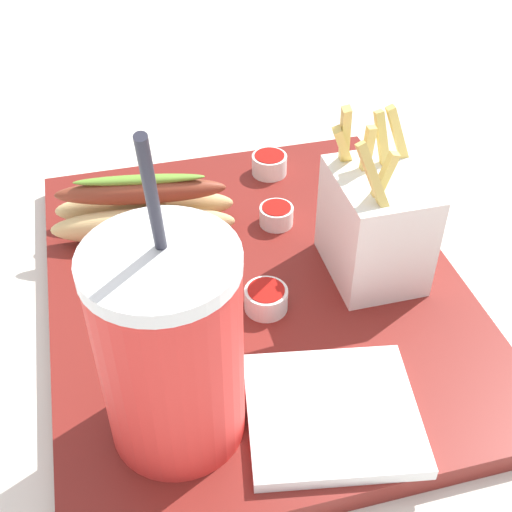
{
  "coord_description": "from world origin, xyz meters",
  "views": [
    {
      "loc": [
        0.42,
        -0.11,
        0.42
      ],
      "look_at": [
        0.0,
        0.0,
        0.05
      ],
      "focal_mm": 46.86,
      "sensor_mm": 36.0,
      "label": 1
    }
  ],
  "objects": [
    {
      "name": "napkin_stack",
      "position": [
        0.15,
        0.02,
        0.03
      ],
      "size": [
        0.13,
        0.14,
        0.01
      ],
      "primitive_type": "cube",
      "rotation": [
        0.0,
        0.0,
        -0.17
      ],
      "color": "white",
      "rests_on": "food_tray"
    },
    {
      "name": "ketchup_cup_1",
      "position": [
        -0.08,
        0.04,
        0.03
      ],
      "size": [
        0.03,
        0.03,
        0.02
      ],
      "color": "white",
      "rests_on": "food_tray"
    },
    {
      "name": "ground_plane",
      "position": [
        0.0,
        0.0,
        -0.01
      ],
      "size": [
        2.4,
        2.4,
        0.02
      ],
      "primitive_type": "cube",
      "color": "silver"
    },
    {
      "name": "ketchup_cup_3",
      "position": [
        0.03,
        0.0,
        0.03
      ],
      "size": [
        0.04,
        0.04,
        0.02
      ],
      "color": "white",
      "rests_on": "food_tray"
    },
    {
      "name": "soda_cup",
      "position": [
        0.13,
        -0.09,
        0.1
      ],
      "size": [
        0.1,
        0.1,
        0.25
      ],
      "color": "red",
      "rests_on": "food_tray"
    },
    {
      "name": "food_tray",
      "position": [
        0.0,
        0.0,
        0.01
      ],
      "size": [
        0.43,
        0.36,
        0.02
      ],
      "primitive_type": "cube",
      "color": "maroon",
      "rests_on": "ground_plane"
    },
    {
      "name": "hot_dog_1",
      "position": [
        -0.1,
        -0.08,
        0.04
      ],
      "size": [
        0.09,
        0.18,
        0.06
      ],
      "color": "#DBB775",
      "rests_on": "food_tray"
    },
    {
      "name": "ketchup_cup_2",
      "position": [
        -0.17,
        0.06,
        0.03
      ],
      "size": [
        0.04,
        0.04,
        0.02
      ],
      "color": "white",
      "rests_on": "food_tray"
    },
    {
      "name": "fries_basket",
      "position": [
        0.01,
        0.1,
        0.07
      ],
      "size": [
        0.09,
        0.08,
        0.16
      ],
      "color": "white",
      "rests_on": "food_tray"
    }
  ]
}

